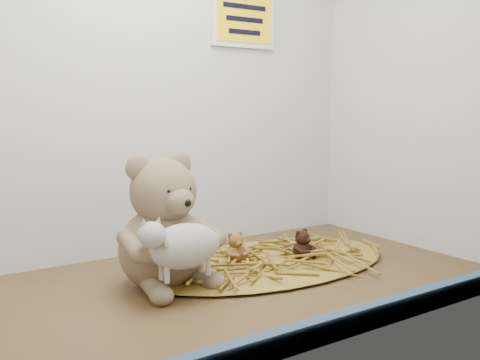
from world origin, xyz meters
TOP-DOWN VIEW (x-y plane):
  - alcove_shell at (0.00, 9.00)cm, footprint 120.40×60.20cm
  - front_rail at (0.00, -28.80)cm, footprint 119.28×2.20cm
  - straw_bed at (21.37, 6.50)cm, footprint 58.70×34.08cm
  - main_teddy at (-3.50, 6.70)cm, footprint 22.65×23.64cm
  - toy_lamb at (-3.50, -2.32)cm, footprint 17.37×10.60cm
  - mini_teddy_tan at (14.58, 9.29)cm, footprint 5.70×5.98cm
  - mini_teddy_brown at (28.17, 3.70)cm, footprint 6.17×6.40cm
  - wall_sign at (30.00, 29.40)cm, footprint 16.00×1.20cm

SIDE VIEW (x-z plane):
  - straw_bed at x=21.37cm, z-range 0.00..1.14cm
  - front_rail at x=0.00cm, z-range 0.00..3.60cm
  - mini_teddy_brown at x=28.17cm, z-range 1.14..7.64cm
  - mini_teddy_tan at x=14.58cm, z-range 1.14..7.71cm
  - toy_lamb at x=-3.50cm, z-range 3.96..15.18cm
  - main_teddy at x=-3.50cm, z-range 0.00..25.16cm
  - alcove_shell at x=0.00cm, z-range -0.20..90.20cm
  - wall_sign at x=30.00cm, z-range 49.50..60.50cm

